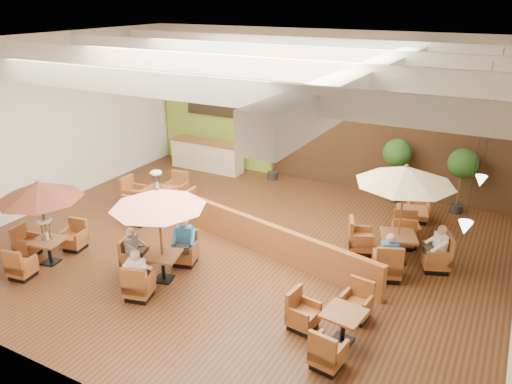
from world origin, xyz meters
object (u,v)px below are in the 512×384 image
Objects in this scene: topiary_0 at (273,139)px; diner_2 at (133,245)px; table_1 at (157,214)px; diner_1 at (184,237)px; diner_0 at (137,269)px; booth_divider at (271,240)px; table_4 at (331,324)px; table_0 at (40,204)px; topiary_2 at (463,166)px; topiary_1 at (397,156)px; table_2 at (403,197)px; service_counter at (207,155)px; diner_3 at (389,251)px; table_5 at (411,222)px; table_3 at (158,199)px; diner_4 at (438,244)px.

diner_2 is at bearing -90.32° from topiary_0.
table_1 is 1.36m from diner_1.
booth_divider is at bearing 40.01° from diner_0.
table_4 is at bearing -56.26° from topiary_0.
table_0 is 3.09× the size of diner_2.
table_1 is 9.70m from topiary_2.
topiary_0 is 4.59m from topiary_1.
table_2 is 1.33× the size of topiary_0.
table_1 reaches higher than table_0.
diner_3 is at bearing -29.77° from service_counter.
table_5 is at bearing -21.67° from topiary_0.
service_counter is at bearing 134.29° from table_2.
booth_divider is 3.57m from diner_2.
table_2 is 6.74m from diner_0.
diner_1 is at bearing 175.00° from diner_3.
service_counter is 4.40m from table_3.
table_4 is at bearing -17.23° from table_1.
table_2 is 7.02m from topiary_0.
table_0 is 10.24m from table_5.
table_0 is at bearing -91.20° from diner_2.
diner_4 is at bearing 16.57° from diner_0.
diner_0 is at bearing -105.64° from booth_divider.
diner_2 is at bearing 89.23° from diner_4.
table_1 is at bearing -176.46° from diner_3.
table_0 reaches higher than diner_3.
table_2 reaches higher than diner_0.
service_counter is 3.96× the size of diner_2.
table_1 is 1.34m from diner_2.
table_2 is at bearing -1.38° from table_3.
booth_divider is 3.12× the size of topiary_2.
topiary_2 is 2.54× the size of diner_1.
table_2 is at bearing -24.50° from service_counter.
table_1 is 5.67m from diner_3.
table_0 is at bearing -156.46° from table_5.
diner_2 is at bearing 19.67° from diner_1.
topiary_2 reaches higher than table_4.
table_4 is at bearing -117.56° from table_2.
table_2 is (8.53, -3.89, 1.26)m from service_counter.
diner_4 is (9.05, 4.40, -0.91)m from table_0.
table_0 reaches higher than table_5.
table_0 is 3.72m from diner_1.
table_1 reaches higher than diner_4.
table_0 is at bearing -86.69° from service_counter.
diner_3 reaches higher than table_4.
table_2 reaches higher than topiary_2.
table_5 is 7.93m from diner_2.
table_3 is 1.23× the size of topiary_1.
table_3 is (0.47, 3.99, -1.24)m from table_0.
booth_divider is 6.11m from topiary_0.
topiary_0 is (1.89, 4.49, 1.15)m from table_3.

